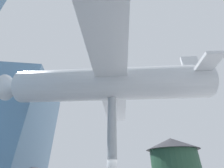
% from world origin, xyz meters
% --- Properties ---
extents(support_pylon_central, '(0.51, 0.51, 5.86)m').
position_xyz_m(support_pylon_central, '(0.00, 0.00, 2.93)').
color(support_pylon_central, '#999EA3').
rests_on(support_pylon_central, ground_plane).
extents(suspended_airplane, '(15.72, 13.67, 3.01)m').
position_xyz_m(suspended_airplane, '(0.05, 0.28, 6.92)').
color(suspended_airplane, '#B2B7BC').
rests_on(suspended_airplane, support_pylon_central).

